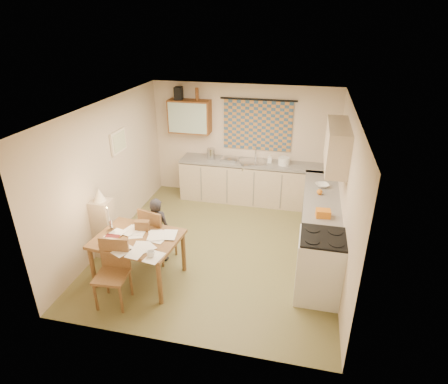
% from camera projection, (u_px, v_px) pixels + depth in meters
% --- Properties ---
extents(floor, '(4.00, 4.50, 0.02)m').
position_uv_depth(floor, '(220.00, 247.00, 6.72)').
color(floor, brown).
rests_on(floor, ground).
extents(ceiling, '(4.00, 4.50, 0.02)m').
position_uv_depth(ceiling, '(219.00, 107.00, 5.64)').
color(ceiling, white).
rests_on(ceiling, floor).
extents(wall_back, '(4.00, 0.02, 2.50)m').
position_uv_depth(wall_back, '(243.00, 142.00, 8.17)').
color(wall_back, beige).
rests_on(wall_back, floor).
extents(wall_front, '(4.00, 0.02, 2.50)m').
position_uv_depth(wall_front, '(172.00, 262.00, 4.19)').
color(wall_front, beige).
rests_on(wall_front, floor).
extents(wall_left, '(0.02, 4.50, 2.50)m').
position_uv_depth(wall_left, '(109.00, 173.00, 6.59)').
color(wall_left, beige).
rests_on(wall_left, floor).
extents(wall_right, '(0.02, 4.50, 2.50)m').
position_uv_depth(wall_right, '(346.00, 195.00, 5.78)').
color(wall_right, beige).
rests_on(wall_right, floor).
extents(window_blind, '(1.45, 0.03, 1.05)m').
position_uv_depth(window_blind, '(257.00, 126.00, 7.91)').
color(window_blind, '#2D4C6A').
rests_on(window_blind, wall_back).
extents(curtain_rod, '(1.60, 0.04, 0.04)m').
position_uv_depth(curtain_rod, '(258.00, 100.00, 7.66)').
color(curtain_rod, black).
rests_on(curtain_rod, wall_back).
extents(wall_cabinet, '(0.90, 0.34, 0.70)m').
position_uv_depth(wall_cabinet, '(190.00, 116.00, 8.01)').
color(wall_cabinet, '#5F3214').
rests_on(wall_cabinet, wall_back).
extents(wall_cabinet_glass, '(0.84, 0.02, 0.64)m').
position_uv_depth(wall_cabinet_glass, '(187.00, 118.00, 7.86)').
color(wall_cabinet_glass, '#99B2A5').
rests_on(wall_cabinet_glass, wall_back).
extents(upper_cabinet_right, '(0.34, 1.30, 0.70)m').
position_uv_depth(upper_cabinet_right, '(337.00, 146.00, 6.04)').
color(upper_cabinet_right, tan).
rests_on(upper_cabinet_right, wall_right).
extents(framed_print, '(0.04, 0.50, 0.40)m').
position_uv_depth(framed_print, '(118.00, 142.00, 6.74)').
color(framed_print, '#F1E4C8').
rests_on(framed_print, wall_left).
extents(print_canvas, '(0.01, 0.42, 0.32)m').
position_uv_depth(print_canvas, '(120.00, 142.00, 6.74)').
color(print_canvas, white).
rests_on(print_canvas, wall_left).
extents(counter_back, '(3.30, 0.62, 0.92)m').
position_uv_depth(counter_back, '(256.00, 183.00, 8.17)').
color(counter_back, tan).
rests_on(counter_back, floor).
extents(counter_right, '(0.62, 2.95, 0.92)m').
position_uv_depth(counter_right, '(319.00, 228.00, 6.43)').
color(counter_right, tan).
rests_on(counter_right, floor).
extents(stove, '(0.66, 0.66, 1.02)m').
position_uv_depth(stove, '(320.00, 267.00, 5.34)').
color(stove, white).
rests_on(stove, floor).
extents(sink, '(0.68, 0.63, 0.10)m').
position_uv_depth(sink, '(252.00, 164.00, 8.01)').
color(sink, silver).
rests_on(sink, counter_back).
extents(tap, '(0.03, 0.03, 0.28)m').
position_uv_depth(tap, '(256.00, 153.00, 8.08)').
color(tap, silver).
rests_on(tap, counter_back).
extents(dish_rack, '(0.37, 0.33, 0.06)m').
position_uv_depth(dish_rack, '(230.00, 159.00, 8.08)').
color(dish_rack, silver).
rests_on(dish_rack, counter_back).
extents(kettle, '(0.21, 0.21, 0.24)m').
position_uv_depth(kettle, '(211.00, 154.00, 8.12)').
color(kettle, silver).
rests_on(kettle, counter_back).
extents(mixing_bowl, '(0.25, 0.25, 0.16)m').
position_uv_depth(mixing_bowl, '(284.00, 161.00, 7.82)').
color(mixing_bowl, white).
rests_on(mixing_bowl, counter_back).
extents(soap_bottle, '(0.10, 0.10, 0.18)m').
position_uv_depth(soap_bottle, '(270.00, 159.00, 7.92)').
color(soap_bottle, white).
rests_on(soap_bottle, counter_back).
extents(bowl, '(0.38, 0.38, 0.06)m').
position_uv_depth(bowl, '(322.00, 185.00, 6.83)').
color(bowl, white).
rests_on(bowl, counter_right).
extents(orange_bag, '(0.23, 0.18, 0.12)m').
position_uv_depth(orange_bag, '(323.00, 213.00, 5.80)').
color(orange_bag, orange).
rests_on(orange_bag, counter_right).
extents(fruit_orange, '(0.10, 0.10, 0.10)m').
position_uv_depth(fruit_orange, '(320.00, 192.00, 6.52)').
color(fruit_orange, orange).
rests_on(fruit_orange, counter_right).
extents(speaker, '(0.18, 0.21, 0.26)m').
position_uv_depth(speaker, '(179.00, 93.00, 7.85)').
color(speaker, black).
rests_on(speaker, wall_cabinet).
extents(bottle_green, '(0.08, 0.08, 0.26)m').
position_uv_depth(bottle_green, '(180.00, 93.00, 7.85)').
color(bottle_green, '#195926').
rests_on(bottle_green, wall_cabinet).
extents(bottle_brown, '(0.07, 0.07, 0.26)m').
position_uv_depth(bottle_brown, '(197.00, 94.00, 7.77)').
color(bottle_brown, '#5F3214').
rests_on(bottle_brown, wall_cabinet).
extents(dining_table, '(1.32, 1.05, 0.75)m').
position_uv_depth(dining_table, '(139.00, 258.00, 5.75)').
color(dining_table, brown).
rests_on(dining_table, floor).
extents(chair_far, '(0.54, 0.54, 0.98)m').
position_uv_depth(chair_far, '(159.00, 243.00, 6.27)').
color(chair_far, brown).
rests_on(chair_far, floor).
extents(chair_near, '(0.47, 0.47, 0.96)m').
position_uv_depth(chair_near, '(114.00, 285.00, 5.31)').
color(chair_near, brown).
rests_on(chair_near, floor).
extents(person, '(0.43, 0.29, 1.14)m').
position_uv_depth(person, '(158.00, 230.00, 6.14)').
color(person, black).
rests_on(person, floor).
extents(shelf_stand, '(0.32, 0.30, 1.03)m').
position_uv_depth(shelf_stand, '(104.00, 228.00, 6.30)').
color(shelf_stand, tan).
rests_on(shelf_stand, floor).
extents(lampshade, '(0.20, 0.20, 0.22)m').
position_uv_depth(lampshade, '(99.00, 195.00, 6.03)').
color(lampshade, '#F1E4C8').
rests_on(lampshade, shelf_stand).
extents(letter_rack, '(0.23, 0.13, 0.16)m').
position_uv_depth(letter_rack, '(142.00, 225.00, 5.76)').
color(letter_rack, brown).
rests_on(letter_rack, dining_table).
extents(mug, '(0.16, 0.16, 0.09)m').
position_uv_depth(mug, '(151.00, 254.00, 5.13)').
color(mug, white).
rests_on(mug, dining_table).
extents(magazine, '(0.26, 0.32, 0.03)m').
position_uv_depth(magazine, '(103.00, 239.00, 5.52)').
color(magazine, maroon).
rests_on(magazine, dining_table).
extents(book, '(0.18, 0.24, 0.02)m').
position_uv_depth(book, '(110.00, 236.00, 5.62)').
color(book, orange).
rests_on(book, dining_table).
extents(orange_box, '(0.12, 0.09, 0.04)m').
position_uv_depth(orange_box, '(110.00, 243.00, 5.42)').
color(orange_box, orange).
rests_on(orange_box, dining_table).
extents(eyeglasses, '(0.13, 0.05, 0.02)m').
position_uv_depth(eyeglasses, '(134.00, 250.00, 5.27)').
color(eyeglasses, black).
rests_on(eyeglasses, dining_table).
extents(candle_holder, '(0.08, 0.08, 0.18)m').
position_uv_depth(candle_holder, '(111.00, 225.00, 5.76)').
color(candle_holder, silver).
rests_on(candle_holder, dining_table).
extents(candle, '(0.03, 0.03, 0.22)m').
position_uv_depth(candle, '(108.00, 215.00, 5.64)').
color(candle, white).
rests_on(candle, dining_table).
extents(candle_flame, '(0.02, 0.02, 0.02)m').
position_uv_depth(candle_flame, '(107.00, 208.00, 5.57)').
color(candle_flame, '#FFCC66').
rests_on(candle_flame, dining_table).
extents(papers, '(1.06, 0.98, 0.02)m').
position_uv_depth(papers, '(142.00, 240.00, 5.51)').
color(papers, white).
rests_on(papers, dining_table).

